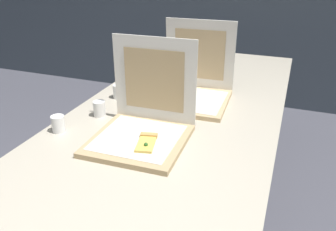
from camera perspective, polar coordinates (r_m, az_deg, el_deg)
The scene contains 7 objects.
table at distance 1.69m, azimuth 1.44°, elevation -0.66°, with size 0.97×2.33×0.74m.
pizza_box_front at distance 1.42m, azimuth -4.22°, elevation -1.79°, with size 0.38×0.39×0.39m.
pizza_box_middle at distance 1.79m, azimuth 4.14°, elevation 4.27°, with size 0.39×0.39×0.39m.
cup_white_near_center at distance 1.65m, azimuth -11.27°, elevation 1.11°, with size 0.06×0.06×0.07m, color white.
cup_white_mid at distance 1.84m, azimuth -8.19°, elevation 3.96°, with size 0.06×0.06×0.07m, color white.
cup_white_near_left at distance 1.55m, azimuth -17.68°, elevation -1.32°, with size 0.06×0.06×0.07m, color white.
cup_white_far at distance 2.08m, azimuth -0.58°, elevation 6.81°, with size 0.06×0.06×0.07m, color white.
Camera 1 is at (0.49, -0.80, 1.44)m, focal length 36.88 mm.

